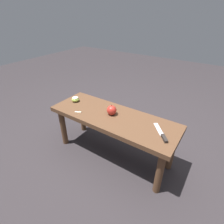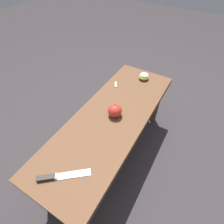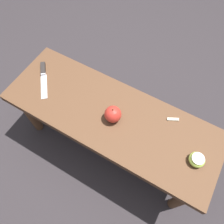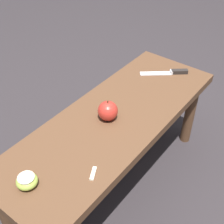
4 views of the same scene
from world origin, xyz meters
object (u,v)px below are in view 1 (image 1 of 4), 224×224
at_px(wooden_bench, 113,122).
at_px(apple_whole, 112,110).
at_px(knife, 162,135).
at_px(apple_cut, 75,99).

height_order(wooden_bench, apple_whole, apple_whole).
distance_m(knife, apple_whole, 0.47).
relative_size(knife, apple_whole, 2.14).
xyz_separation_m(wooden_bench, knife, (-0.45, 0.03, 0.07)).
distance_m(knife, apple_cut, 0.91).
bearing_deg(apple_cut, apple_whole, 179.75).
height_order(knife, apple_whole, apple_whole).
bearing_deg(knife, apple_cut, 47.61).
height_order(knife, apple_cut, apple_cut).
bearing_deg(knife, apple_whole, 45.41).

